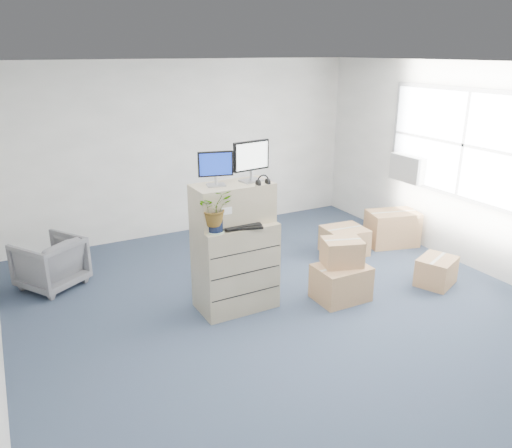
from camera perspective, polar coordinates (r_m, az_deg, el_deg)
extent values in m
plane|color=#263445|center=(5.80, 4.86, -11.16)|extent=(7.00, 7.00, 0.00)
cube|color=beige|center=(8.31, -8.09, 8.50)|extent=(6.00, 0.02, 2.80)
cube|color=beige|center=(7.28, 25.71, 5.24)|extent=(0.02, 7.00, 2.80)
cube|color=gray|center=(7.48, 22.78, 8.35)|extent=(0.06, 2.72, 1.52)
cube|color=white|center=(7.46, 22.60, 8.34)|extent=(0.01, 2.60, 1.40)
cube|color=silver|center=(8.10, 17.08, 6.12)|extent=(0.24, 0.60, 0.40)
cube|color=tan|center=(5.89, -2.36, -4.78)|extent=(0.92, 0.57, 1.06)
cube|color=tan|center=(5.67, -2.70, 2.39)|extent=(0.91, 0.47, 0.45)
cube|color=#99999E|center=(5.55, -4.59, 4.47)|extent=(0.23, 0.19, 0.01)
cylinder|color=#99999E|center=(5.53, -4.60, 5.00)|extent=(0.03, 0.03, 0.09)
cube|color=black|center=(5.49, -4.65, 6.87)|extent=(0.38, 0.12, 0.28)
cube|color=navy|center=(5.48, -4.63, 6.83)|extent=(0.34, 0.09, 0.24)
cube|color=#99999E|center=(5.71, -0.53, 4.98)|extent=(0.27, 0.21, 0.02)
cylinder|color=#99999E|center=(5.70, -0.54, 5.61)|extent=(0.04, 0.04, 0.11)
cube|color=black|center=(5.65, -0.54, 7.81)|extent=(0.47, 0.10, 0.34)
cube|color=white|center=(5.63, -0.44, 7.78)|extent=(0.42, 0.07, 0.29)
torus|color=black|center=(5.57, 0.81, 4.95)|extent=(0.15, 0.02, 0.15)
cube|color=black|center=(5.55, -1.77, -0.30)|extent=(0.52, 0.32, 0.02)
ellipsoid|color=silver|center=(5.73, 0.76, 0.38)|extent=(0.11, 0.08, 0.03)
cylinder|color=gray|center=(5.74, -2.43, 1.70)|extent=(0.08, 0.08, 0.28)
cube|color=silver|center=(5.73, -2.91, 0.29)|extent=(0.06, 0.05, 0.02)
cube|color=black|center=(5.71, -2.93, 0.95)|extent=(0.06, 0.03, 0.12)
cube|color=black|center=(5.93, 0.44, 1.15)|extent=(0.21, 0.18, 0.05)
cube|color=#3B88CB|center=(5.92, 0.24, 1.88)|extent=(0.27, 0.16, 0.10)
cylinder|color=#A1BE99|center=(5.43, -4.67, -0.86)|extent=(0.20, 0.20, 0.02)
cylinder|color=black|center=(5.41, -4.69, -0.14)|extent=(0.17, 0.17, 0.13)
imported|color=#1C5117|center=(5.36, -4.74, 1.49)|extent=(0.39, 0.43, 0.31)
imported|color=#56555A|center=(6.96, -22.49, -3.90)|extent=(0.95, 0.94, 0.72)
cube|color=#9F7E4D|center=(6.27, 9.68, -6.62)|extent=(0.64, 0.49, 0.44)
cube|color=#9F7E4D|center=(6.99, 19.90, -5.09)|extent=(0.62, 0.58, 0.37)
cube|color=#9F7E4D|center=(7.67, 10.07, -1.88)|extent=(0.65, 0.60, 0.40)
cube|color=#9F7E4D|center=(6.18, 9.81, -3.18)|extent=(0.55, 0.50, 0.32)
cube|color=#9F7E4D|center=(8.15, 15.28, -0.46)|extent=(0.86, 0.67, 0.54)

